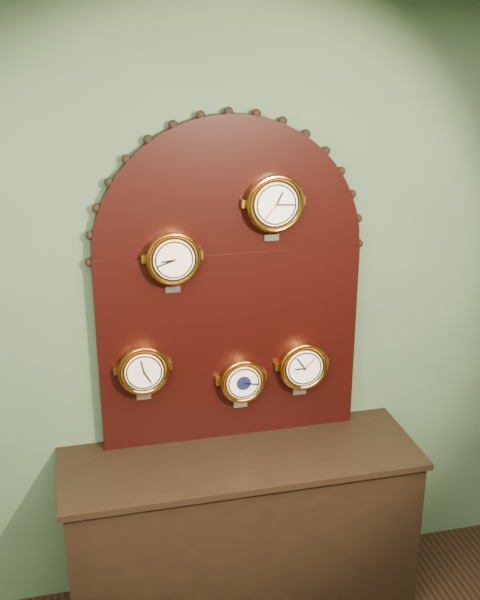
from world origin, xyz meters
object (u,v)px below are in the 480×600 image
object	(u,v)px
barometer	(242,380)
hygrometer	(143,369)
display_board	(229,275)
arabic_clock	(274,203)
shop_counter	(241,534)
roman_clock	(173,258)
tide_clock	(303,366)

from	to	relation	value
barometer	hygrometer	bearing A→B (deg)	-179.96
display_board	arabic_clock	size ratio (longest dim) A/B	5.05
shop_counter	display_board	xyz separation A→B (m)	(0.00, 0.22, 1.23)
roman_clock	hygrometer	distance (m)	0.53
arabic_clock	barometer	bearing A→B (deg)	179.64
barometer	tide_clock	world-z (taller)	tide_clock
display_board	hygrometer	xyz separation A→B (m)	(-0.41, -0.07, -0.39)
tide_clock	roman_clock	bearing A→B (deg)	-180.00
shop_counter	roman_clock	world-z (taller)	roman_clock
roman_clock	tide_clock	xyz separation A→B (m)	(0.59, 0.00, -0.57)
display_board	hygrometer	distance (m)	0.57
roman_clock	shop_counter	bearing A→B (deg)	-30.51
roman_clock	tide_clock	size ratio (longest dim) A/B	1.01
roman_clock	barometer	bearing A→B (deg)	0.08
shop_counter	arabic_clock	world-z (taller)	arabic_clock
hygrometer	barometer	xyz separation A→B (m)	(0.45, 0.00, -0.11)
arabic_clock	barometer	world-z (taller)	arabic_clock
roman_clock	tide_clock	world-z (taller)	roman_clock
hygrometer	tide_clock	size ratio (longest dim) A/B	0.99
roman_clock	barometer	size ratio (longest dim) A/B	1.09
shop_counter	tide_clock	xyz separation A→B (m)	(0.33, 0.15, 0.78)
hygrometer	tide_clock	world-z (taller)	hygrometer
hygrometer	barometer	distance (m)	0.46
display_board	arabic_clock	distance (m)	0.38
arabic_clock	tide_clock	xyz separation A→B (m)	(0.15, 0.00, -0.78)
roman_clock	hygrometer	xyz separation A→B (m)	(-0.15, 0.00, -0.51)
shop_counter	hygrometer	bearing A→B (deg)	159.42
hygrometer	barometer	size ratio (longest dim) A/B	1.07
display_board	hygrometer	bearing A→B (deg)	-170.73
display_board	roman_clock	world-z (taller)	display_board
roman_clock	arabic_clock	bearing A→B (deg)	-0.06
arabic_clock	hygrometer	size ratio (longest dim) A/B	1.08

